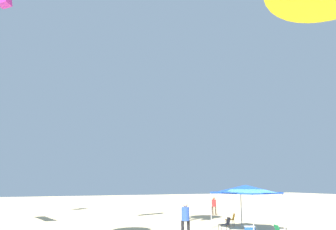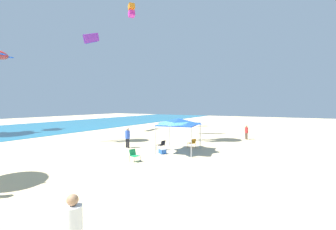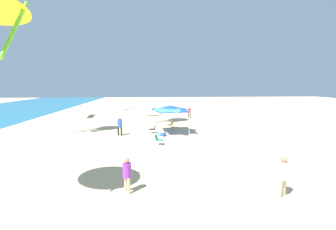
# 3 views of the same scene
# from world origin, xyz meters

# --- Properties ---
(ground) EXTENTS (120.00, 120.00, 0.10)m
(ground) POSITION_xyz_m (0.00, 0.00, -0.05)
(ground) COLOR #D6BC8C
(canopy_tent) EXTENTS (4.07, 3.53, 2.76)m
(canopy_tent) POSITION_xyz_m (1.17, -0.31, 2.47)
(canopy_tent) COLOR #B7B7BC
(canopy_tent) RESTS_ON ground
(folding_chair_facing_ocean) EXTENTS (0.67, 0.75, 0.82)m
(folding_chair_facing_ocean) POSITION_xyz_m (-3.20, 0.95, 0.47)
(folding_chair_facing_ocean) COLOR black
(folding_chair_facing_ocean) RESTS_ON ground
(folding_chair_left_of_tent) EXTENTS (0.73, 0.78, 0.82)m
(folding_chair_left_of_tent) POSITION_xyz_m (3.27, -0.57, 0.47)
(folding_chair_left_of_tent) COLOR black
(folding_chair_left_of_tent) RESTS_ON ground
(folding_chair_near_cooler) EXTENTS (0.65, 0.72, 0.82)m
(folding_chair_near_cooler) POSITION_xyz_m (1.10, 1.34, 0.47)
(folding_chair_near_cooler) COLOR black
(folding_chair_near_cooler) RESTS_ON ground
(cooler_box) EXTENTS (0.67, 0.74, 0.40)m
(cooler_box) POSITION_xyz_m (-0.15, 0.51, 0.20)
(cooler_box) COLOR blue
(cooler_box) RESTS_ON ground
(person_by_tent) EXTENTS (0.43, 0.43, 1.81)m
(person_by_tent) POSITION_xyz_m (-11.99, -4.15, 1.06)
(person_by_tent) COLOR #C6B28C
(person_by_tent) RESTS_ON ground
(person_beachcomber) EXTENTS (0.37, 0.37, 1.58)m
(person_beachcomber) POSITION_xyz_m (10.74, -3.88, 0.93)
(person_beachcomber) COLOR brown
(person_beachcomber) RESTS_ON ground
(person_kite_handler) EXTENTS (0.43, 0.47, 1.83)m
(person_kite_handler) POSITION_xyz_m (0.37, 4.48, 1.07)
(person_kite_handler) COLOR black
(person_kite_handler) RESTS_ON ground
(kite_box_orange) EXTENTS (1.39, 1.42, 2.14)m
(kite_box_orange) POSITION_xyz_m (14.38, 15.08, 19.23)
(kite_box_orange) COLOR orange
(kite_parafoil_purple) EXTENTS (4.02, 1.59, 2.47)m
(kite_parafoil_purple) POSITION_xyz_m (7.60, 16.90, 13.31)
(kite_parafoil_purple) COLOR purple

